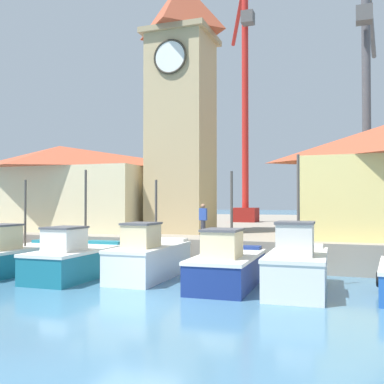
{
  "coord_description": "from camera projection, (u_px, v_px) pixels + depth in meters",
  "views": [
    {
      "loc": [
        6.1,
        -11.86,
        3.02
      ],
      "look_at": [
        -1.46,
        9.27,
        3.5
      ],
      "focal_mm": 42.0,
      "sensor_mm": 36.0,
      "label": 1
    }
  ],
  "objects": [
    {
      "name": "quay_wharf",
      "position": [
        278.0,
        229.0,
        38.83
      ],
      "size": [
        120.0,
        40.0,
        1.3
      ],
      "primitive_type": "cube",
      "color": "gray",
      "rests_on": "ground"
    },
    {
      "name": "warehouse_left",
      "position": [
        59.0,
        186.0,
        28.47
      ],
      "size": [
        13.26,
        6.92,
        5.26
      ],
      "color": "beige",
      "rests_on": "quay_wharf"
    },
    {
      "name": "fishing_boat_mid_right",
      "position": [
        297.0,
        267.0,
        15.01
      ],
      "size": [
        2.11,
        4.52,
        4.67
      ],
      "color": "silver",
      "rests_on": "ground"
    },
    {
      "name": "port_crane_far",
      "position": [
        367.0,
        129.0,
        29.7
      ],
      "size": [
        2.05,
        10.3,
        18.49
      ],
      "color": "#353539",
      "rests_on": "quay_wharf"
    },
    {
      "name": "port_crane_near",
      "position": [
        245.0,
        130.0,
        38.25
      ],
      "size": [
        3.6,
        7.01,
        20.72
      ],
      "color": "maroon",
      "rests_on": "quay_wharf"
    },
    {
      "name": "fishing_boat_mid_left",
      "position": [
        149.0,
        258.0,
        17.77
      ],
      "size": [
        1.99,
        4.81,
        3.92
      ],
      "color": "silver",
      "rests_on": "ground"
    },
    {
      "name": "ground_plane",
      "position": [
        132.0,
        304.0,
        13.15
      ],
      "size": [
        300.0,
        300.0,
        0.0
      ],
      "primitive_type": "plane",
      "color": "teal"
    },
    {
      "name": "fishing_boat_center",
      "position": [
        227.0,
        266.0,
        16.03
      ],
      "size": [
        2.2,
        4.87,
        4.16
      ],
      "color": "navy",
      "rests_on": "ground"
    },
    {
      "name": "dock_worker_near_tower",
      "position": [
        203.0,
        220.0,
        20.93
      ],
      "size": [
        0.34,
        0.22,
        1.62
      ],
      "color": "#33333D",
      "rests_on": "quay_wharf"
    },
    {
      "name": "clock_tower",
      "position": [
        181.0,
        98.0,
        25.23
      ],
      "size": [
        3.69,
        3.69,
        15.88
      ],
      "color": "tan",
      "rests_on": "quay_wharf"
    },
    {
      "name": "fishing_boat_left_outer",
      "position": [
        13.0,
        256.0,
        19.02
      ],
      "size": [
        2.0,
        5.17,
        3.98
      ],
      "color": "#196B7F",
      "rests_on": "ground"
    },
    {
      "name": "fishing_boat_left_inner",
      "position": [
        76.0,
        259.0,
        17.81
      ],
      "size": [
        2.14,
        4.93,
        4.33
      ],
      "color": "#196B7F",
      "rests_on": "ground"
    }
  ]
}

